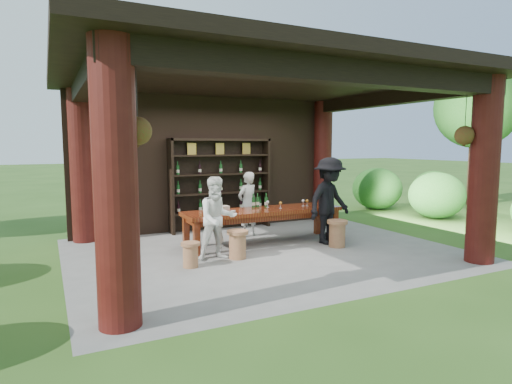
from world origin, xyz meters
name	(u,v)px	position (x,y,z in m)	size (l,w,h in m)	color
ground	(265,251)	(0.00, 0.00, 0.00)	(90.00, 90.00, 0.00)	#2D5119
pavilion	(255,144)	(-0.01, 0.43, 2.13)	(7.50, 6.00, 3.60)	slate
wine_shelf	(221,184)	(0.04, 2.45, 1.14)	(2.58, 0.39, 2.27)	black
tasting_table	(264,214)	(0.28, 0.60, 0.63)	(3.47, 0.91, 0.75)	#54140C
stool_near_left	(238,244)	(-0.71, -0.26, 0.28)	(0.40, 0.40, 0.53)	#95583B
stool_near_right	(337,233)	(1.52, -0.34, 0.30)	(0.43, 0.43, 0.56)	#95583B
stool_far_left	(191,254)	(-1.67, -0.43, 0.23)	(0.33, 0.33, 0.44)	#95583B
host	(248,204)	(0.30, 1.45, 0.75)	(0.55, 0.36, 1.50)	beige
guest_woman	(217,218)	(-1.06, -0.15, 0.77)	(0.75, 0.58, 1.54)	white
guest_man	(329,201)	(1.56, 0.01, 0.92)	(1.19, 0.69, 1.85)	black
table_bottles	(259,200)	(0.32, 0.89, 0.90)	(0.35, 0.18, 0.31)	#194C1E
table_glasses	(290,204)	(0.94, 0.63, 0.82)	(0.97, 0.33, 0.15)	silver
napkin_basket	(222,209)	(-0.70, 0.52, 0.82)	(0.26, 0.18, 0.14)	#BF6672
shrubs	(337,208)	(2.65, 1.17, 0.54)	(15.56, 7.19, 1.36)	#194C14
trees	(372,95)	(3.70, 1.22, 3.37)	(21.59, 11.25, 4.80)	#3F2819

